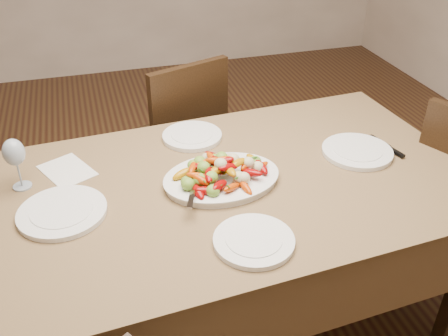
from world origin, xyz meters
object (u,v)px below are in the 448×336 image
plate_left (62,212)px  plate_far (192,136)px  serving_platter (222,180)px  chair_far (172,140)px  dining_table (224,260)px  wine_glass (16,163)px  plate_near (254,241)px  plate_right (357,152)px

plate_left → plate_far: bearing=35.9°
serving_platter → plate_far: (-0.03, 0.35, -0.00)m
chair_far → plate_far: size_ratio=3.84×
chair_far → serving_platter: (0.02, -0.86, 0.30)m
dining_table → chair_far: size_ratio=1.94×
plate_left → plate_far: size_ratio=1.18×
chair_far → wine_glass: size_ratio=4.64×
plate_far → dining_table: bearing=-84.4°
dining_table → wine_glass: 0.87m
dining_table → plate_near: 0.52m
dining_table → plate_right: bearing=4.8°
plate_left → plate_near: bearing=-29.3°
plate_left → plate_far: 0.65m
chair_far → plate_near: chair_far is taller
plate_right → plate_far: size_ratio=1.12×
chair_far → plate_far: (-0.00, -0.51, 0.29)m
chair_far → serving_platter: bearing=72.0°
plate_far → wine_glass: (-0.66, -0.18, 0.09)m
dining_table → plate_left: bearing=-176.9°
serving_platter → plate_near: serving_platter is taller
plate_far → plate_right: bearing=-27.1°
dining_table → serving_platter: bearing=167.2°
dining_table → plate_left: plate_left is taller
plate_right → plate_far: same height
plate_left → plate_far: same height
plate_near → chair_far: bearing=91.2°
plate_far → plate_near: bearing=-87.6°
dining_table → serving_platter: size_ratio=4.46×
plate_left → wine_glass: bearing=123.1°
plate_right → wine_glass: bearing=174.2°
plate_right → dining_table: bearing=-175.2°
plate_right → wine_glass: size_ratio=1.35×
plate_near → wine_glass: size_ratio=1.22×
plate_far → plate_near: same height
wine_glass → chair_far: bearing=45.9°
plate_far → serving_platter: bearing=-85.7°
dining_table → chair_far: chair_far is taller
chair_far → serving_platter: size_ratio=2.30×
plate_far → plate_near: size_ratio=0.99×
plate_left → plate_right: 1.13m
chair_far → plate_far: chair_far is taller
plate_far → wine_glass: 0.69m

